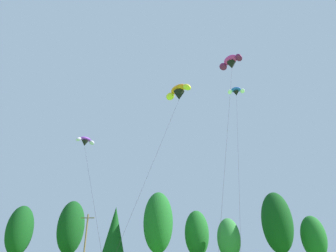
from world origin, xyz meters
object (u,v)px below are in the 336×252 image
parafoil_kite_mid_magenta (231,62)px  parafoil_kite_low_purple (85,141)px  parafoil_kite_far_blue_white (236,91)px  utility_pole (85,242)px  parafoil_kite_high_orange (179,92)px

parafoil_kite_mid_magenta → parafoil_kite_low_purple: (-19.82, 9.60, -6.02)m
parafoil_kite_far_blue_white → utility_pole: bearing=154.2°
parafoil_kite_high_orange → parafoil_kite_far_blue_white: parafoil_kite_far_blue_white is taller
utility_pole → parafoil_kite_high_orange: bearing=-53.0°
utility_pole → parafoil_kite_mid_magenta: size_ratio=0.40×
parafoil_kite_high_orange → parafoil_kite_mid_magenta: size_ratio=0.84×
parafoil_kite_far_blue_white → parafoil_kite_low_purple: size_ratio=1.22×
utility_pole → parafoil_kite_high_orange: size_ratio=0.47×
parafoil_kite_far_blue_white → parafoil_kite_mid_magenta: bearing=-104.5°
parafoil_kite_high_orange → parafoil_kite_low_purple: 16.54m
parafoil_kite_high_orange → parafoil_kite_low_purple: (-13.51, 9.27, -2.24)m
utility_pole → parafoil_kite_far_blue_white: parafoil_kite_far_blue_white is taller
utility_pole → parafoil_kite_mid_magenta: bearing=-43.8°
parafoil_kite_far_blue_white → parafoil_kite_high_orange: bearing=-134.5°
parafoil_kite_high_orange → parafoil_kite_mid_magenta: 7.36m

